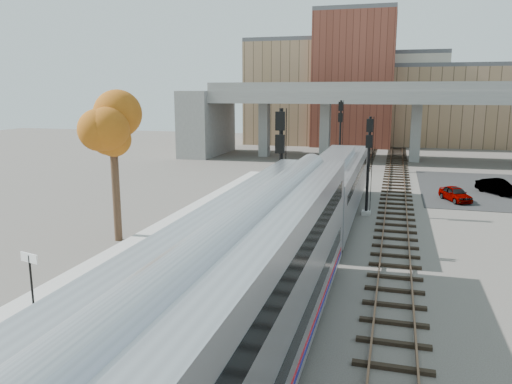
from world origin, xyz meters
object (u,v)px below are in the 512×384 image
at_px(signal_mast_near, 280,179).
at_px(car_b, 497,187).
at_px(locomotive, 336,184).
at_px(coach, 227,327).
at_px(tree, 112,126).
at_px(signal_mast_mid, 368,168).
at_px(car_a, 455,194).
at_px(signal_mast_far, 340,135).

distance_m(signal_mast_near, car_b, 24.00).
height_order(locomotive, coach, coach).
bearing_deg(coach, car_b, 70.44).
xyz_separation_m(coach, tree, (-11.40, 13.89, 3.75)).
xyz_separation_m(coach, signal_mast_mid, (2.00, 23.79, 0.52)).
distance_m(locomotive, tree, 14.97).
bearing_deg(car_a, signal_mast_near, -147.86).
relative_size(coach, signal_mast_mid, 3.69).
relative_size(signal_mast_near, signal_mast_mid, 1.12).
bearing_deg(car_a, car_b, 23.54).
bearing_deg(tree, car_b, 40.59).
xyz_separation_m(signal_mast_far, tree, (-9.30, -29.91, 2.73)).
height_order(locomotive, tree, tree).
xyz_separation_m(signal_mast_near, signal_mast_mid, (4.10, 8.87, -0.54)).
distance_m(signal_mast_far, tree, 31.44).
xyz_separation_m(coach, car_a, (8.42, 30.12, -2.18)).
distance_m(signal_mast_near, car_a, 18.77).
bearing_deg(coach, signal_mast_far, 92.74).
relative_size(tree, car_b, 2.36).
height_order(signal_mast_mid, tree, tree).
bearing_deg(car_b, coach, -144.42).
bearing_deg(signal_mast_mid, car_a, 44.59).
bearing_deg(signal_mast_near, locomotive, 74.72).
distance_m(signal_mast_mid, car_b, 14.60).
xyz_separation_m(coach, car_b, (12.08, 34.01, -2.14)).
bearing_deg(locomotive, car_b, 43.34).
relative_size(signal_mast_mid, tree, 0.77).
distance_m(locomotive, car_b, 16.69).
xyz_separation_m(signal_mast_mid, car_a, (6.42, 6.33, -2.70)).
xyz_separation_m(locomotive, signal_mast_far, (-2.10, 21.19, 1.54)).
distance_m(coach, signal_mast_far, 43.86).
bearing_deg(car_a, signal_mast_mid, -158.59).
relative_size(signal_mast_mid, car_a, 2.01).
height_order(locomotive, signal_mast_mid, signal_mast_mid).
bearing_deg(signal_mast_far, signal_mast_mid, -78.42).
bearing_deg(signal_mast_mid, coach, -94.81).
xyz_separation_m(locomotive, car_a, (8.42, 7.51, -1.66)).
relative_size(car_a, car_b, 0.90).
distance_m(signal_mast_near, signal_mast_mid, 9.79).
xyz_separation_m(car_a, car_b, (3.66, 3.89, 0.04)).
bearing_deg(coach, signal_mast_near, 98.01).
height_order(signal_mast_near, car_a, signal_mast_near).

